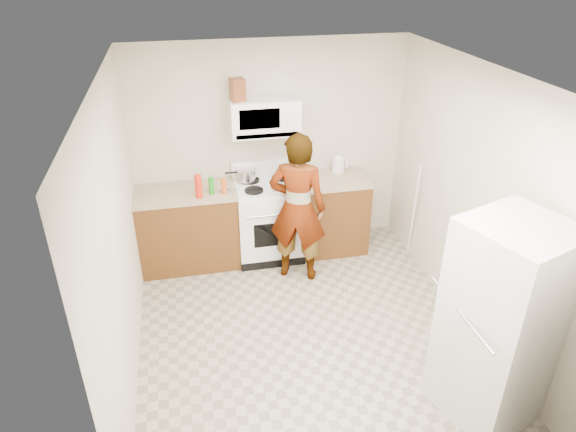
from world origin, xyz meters
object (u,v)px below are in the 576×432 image
object	(u,v)px
microwave	(264,116)
person	(298,208)
fridge	(501,323)
saucepan	(246,175)
kettle	(338,165)
gas_range	(268,218)

from	to	relation	value
microwave	person	size ratio (longest dim) A/B	0.44
person	fridge	world-z (taller)	person
person	saucepan	xyz separation A→B (m)	(-0.46, 0.65, 0.16)
person	saucepan	world-z (taller)	person
kettle	saucepan	distance (m)	1.13
person	gas_range	bearing A→B (deg)	-42.52
kettle	microwave	bearing A→B (deg)	179.22
saucepan	person	bearing A→B (deg)	-54.60
microwave	person	world-z (taller)	microwave
saucepan	kettle	bearing A→B (deg)	2.35
fridge	kettle	xyz separation A→B (m)	(-0.41, 2.86, 0.18)
kettle	saucepan	size ratio (longest dim) A/B	0.80
microwave	gas_range	bearing A→B (deg)	-90.00
gas_range	saucepan	size ratio (longest dim) A/B	5.03
gas_range	person	bearing A→B (deg)	-65.22
kettle	gas_range	bearing A→B (deg)	-172.81
microwave	saucepan	world-z (taller)	microwave
microwave	fridge	distance (m)	3.21
microwave	saucepan	bearing A→B (deg)	177.21
person	fridge	distance (m)	2.41
gas_range	kettle	xyz separation A→B (m)	(0.90, 0.19, 0.54)
gas_range	microwave	bearing A→B (deg)	90.00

